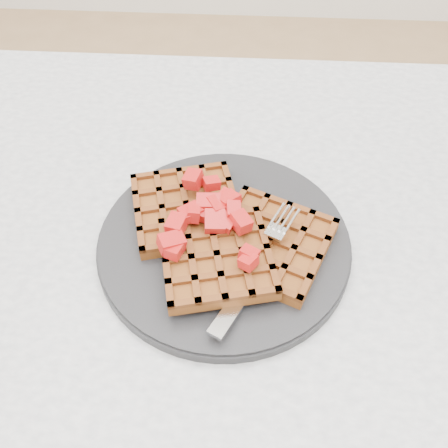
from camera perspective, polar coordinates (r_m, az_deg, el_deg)
table at (r=0.66m, az=10.47°, el=-9.88°), size 1.20×0.80×0.75m
plate at (r=0.56m, az=0.00°, el=-2.12°), size 0.28×0.28×0.02m
waffles at (r=0.54m, az=-0.01°, el=-1.18°), size 0.24×0.21×0.03m
strawberry_pile at (r=0.52m, az=0.00°, el=0.99°), size 0.15×0.15×0.02m
fork at (r=0.52m, az=4.23°, el=-4.63°), size 0.10×0.17×0.02m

